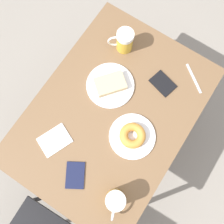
{
  "coord_description": "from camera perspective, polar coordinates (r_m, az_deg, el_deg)",
  "views": [
    {
      "loc": [
        -0.16,
        0.25,
        1.95
      ],
      "look_at": [
        0.0,
        0.0,
        0.74
      ],
      "focal_mm": 40.0,
      "sensor_mm": 36.0,
      "label": 1
    }
  ],
  "objects": [
    {
      "name": "ground_plane",
      "position": [
        1.97,
        -0.0,
        -5.06
      ],
      "size": [
        8.0,
        8.0,
        0.0
      ],
      "primitive_type": "plane",
      "color": "gray"
    },
    {
      "name": "table",
      "position": [
        1.33,
        -0.0,
        -0.82
      ],
      "size": [
        0.76,
        1.06,
        0.72
      ],
      "color": "brown",
      "rests_on": "ground_plane"
    },
    {
      "name": "plate_with_cake",
      "position": [
        1.3,
        -0.4,
        6.26
      ],
      "size": [
        0.25,
        0.25,
        0.04
      ],
      "color": "silver",
      "rests_on": "table"
    },
    {
      "name": "plate_with_donut",
      "position": [
        1.23,
        4.69,
        -5.46
      ],
      "size": [
        0.23,
        0.23,
        0.05
      ],
      "color": "silver",
      "rests_on": "table"
    },
    {
      "name": "beer_mug_left",
      "position": [
        1.17,
        0.75,
        -19.51
      ],
      "size": [
        0.09,
        0.13,
        0.13
      ],
      "color": "gold",
      "rests_on": "table"
    },
    {
      "name": "beer_mug_center",
      "position": [
        1.34,
        2.81,
        15.95
      ],
      "size": [
        0.12,
        0.1,
        0.13
      ],
      "color": "gold",
      "rests_on": "table"
    },
    {
      "name": "napkin_folded",
      "position": [
        1.27,
        -12.97,
        -6.3
      ],
      "size": [
        0.16,
        0.18,
        0.0
      ],
      "rotation": [
        0.0,
        0.0,
        1.17
      ],
      "color": "white",
      "rests_on": "table"
    },
    {
      "name": "fork",
      "position": [
        1.39,
        18.19,
        7.31
      ],
      "size": [
        0.15,
        0.11,
        0.0
      ],
      "rotation": [
        0.0,
        0.0,
        0.94
      ],
      "color": "silver",
      "rests_on": "table"
    },
    {
      "name": "passport_near_edge",
      "position": [
        1.24,
        -8.41,
        -14.1
      ],
      "size": [
        0.14,
        0.15,
        0.01
      ],
      "rotation": [
        0.0,
        0.0,
        3.69
      ],
      "color": "#141938",
      "rests_on": "table"
    },
    {
      "name": "passport_far_edge",
      "position": [
        1.34,
        11.55,
        6.41
      ],
      "size": [
        0.14,
        0.12,
        0.01
      ],
      "rotation": [
        0.0,
        0.0,
        1.31
      ],
      "color": "black",
      "rests_on": "table"
    }
  ]
}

